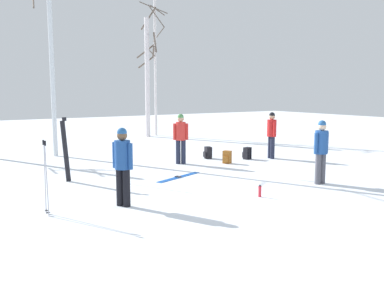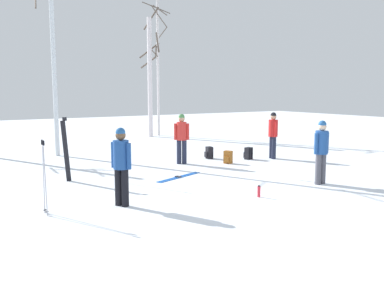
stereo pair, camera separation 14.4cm
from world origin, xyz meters
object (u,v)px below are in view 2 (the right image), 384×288
object	(u,v)px
ski_poles_0	(123,156)
birch_tree_3	(158,61)
person_2	(321,148)
birch_tree_2	(150,74)
water_bottle_0	(259,192)
person_3	(273,132)
ski_pair_planted_0	(66,150)
backpack_0	(209,153)
ski_poles_1	(44,175)
person_1	(182,135)
ski_pair_lying_0	(179,177)
birch_tree_1	(53,51)
backpack_1	(248,153)
backpack_2	(228,157)
person_0	(121,161)

from	to	relation	value
ski_poles_0	birch_tree_3	distance (m)	12.35
person_2	birch_tree_2	xyz separation A→B (m)	(1.22, 12.84, 2.39)
water_bottle_0	birch_tree_2	bearing A→B (deg)	74.84
person_3	ski_pair_planted_0	xyz separation A→B (m)	(-7.50, 0.13, -0.09)
person_3	backpack_0	world-z (taller)	person_3
person_2	ski_poles_1	world-z (taller)	person_2
person_2	backpack_0	xyz separation A→B (m)	(-0.21, 5.02, -0.77)
ski_poles_1	person_1	bearing A→B (deg)	33.95
ski_pair_planted_0	ski_pair_lying_0	world-z (taller)	ski_pair_planted_0
person_1	birch_tree_3	world-z (taller)	birch_tree_3
person_3	water_bottle_0	bearing A→B (deg)	-136.00
ski_poles_0	ski_pair_lying_0	bearing A→B (deg)	-6.76
ski_poles_0	birch_tree_1	world-z (taller)	birch_tree_1
ski_pair_lying_0	water_bottle_0	size ratio (longest dim) A/B	6.11
backpack_1	ski_pair_lying_0	bearing A→B (deg)	-159.54
water_bottle_0	birch_tree_3	bearing A→B (deg)	72.72
ski_pair_planted_0	backpack_1	world-z (taller)	ski_pair_planted_0
ski_pair_lying_0	birch_tree_3	xyz separation A→B (m)	(4.61, 10.30, 4.11)
ski_pair_planted_0	backpack_2	xyz separation A→B (m)	(5.48, -0.09, -0.67)
ski_pair_planted_0	water_bottle_0	bearing A→B (deg)	-50.18
ski_poles_1	backpack_1	xyz separation A→B (m)	(7.81, 3.05, -0.60)
person_1	ski_pair_planted_0	world-z (taller)	ski_pair_planted_0
birch_tree_1	ski_poles_0	bearing A→B (deg)	-86.45
ski_pair_lying_0	backpack_2	xyz separation A→B (m)	(2.58, 1.09, 0.20)
person_1	person_3	distance (m)	3.51
ski_poles_1	birch_tree_3	xyz separation A→B (m)	(8.68, 11.96, 3.31)
ski_poles_1	birch_tree_3	bearing A→B (deg)	54.01
ski_poles_1	ski_pair_lying_0	bearing A→B (deg)	22.17
backpack_1	backpack_2	distance (m)	1.19
backpack_0	birch_tree_1	distance (m)	6.98
ski_poles_0	birch_tree_3	world-z (taller)	birch_tree_3
person_2	person_0	bearing A→B (deg)	171.01
person_1	birch_tree_1	world-z (taller)	birch_tree_1
water_bottle_0	birch_tree_2	distance (m)	13.87
birch_tree_3	ski_pair_planted_0	bearing A→B (deg)	-129.50
backpack_0	backpack_1	size ratio (longest dim) A/B	1.00
backpack_0	birch_tree_1	xyz separation A→B (m)	(-4.61, 3.65, 3.77)
ski_pair_lying_0	birch_tree_1	distance (m)	7.42
ski_pair_planted_0	backpack_0	world-z (taller)	ski_pair_planted_0
backpack_2	water_bottle_0	xyz separation A→B (m)	(-2.08, -4.00, -0.08)
ski_pair_lying_0	backpack_2	distance (m)	2.81
backpack_0	birch_tree_2	bearing A→B (deg)	79.64
backpack_1	person_2	bearing A→B (deg)	-102.62
backpack_0	birch_tree_2	size ratio (longest dim) A/B	0.06
backpack_1	backpack_2	size ratio (longest dim) A/B	1.00
person_2	backpack_0	world-z (taller)	person_2
water_bottle_0	person_1	bearing A→B (deg)	81.83
water_bottle_0	birch_tree_1	size ratio (longest dim) A/B	0.04
birch_tree_2	birch_tree_3	size ratio (longest dim) A/B	0.89
ski_poles_1	water_bottle_0	size ratio (longest dim) A/B	5.38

